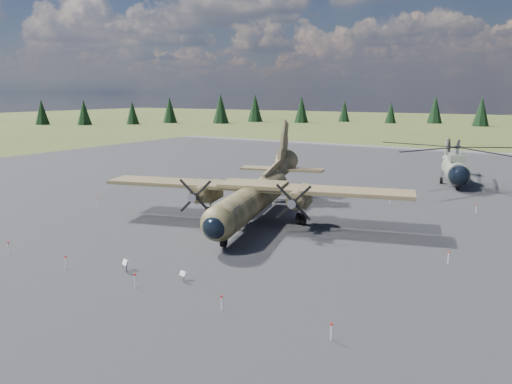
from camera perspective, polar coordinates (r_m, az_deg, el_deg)
The scene contains 8 objects.
ground at distance 40.99m, azimuth -2.25°, elevation -4.23°, with size 500.00×500.00×0.00m, color #4D5526.
apron at distance 49.39m, azimuth 4.15°, elevation -1.57°, with size 120.00×120.00×0.04m, color #555559.
transport_plane at distance 43.30m, azimuth 0.04°, elevation 0.02°, with size 26.22×23.44×8.72m.
helicopter_near at distance 63.89m, azimuth 21.91°, elevation 3.69°, with size 23.58×24.33×4.84m.
info_placard_left at distance 32.28m, azimuth -14.70°, elevation -7.92°, with size 0.56×0.38×0.81m.
info_placard_right at distance 30.00m, azimuth -8.34°, elevation -9.33°, with size 0.46×0.24×0.68m.
barrier_fence at distance 41.05m, azimuth -2.85°, elevation -3.48°, with size 33.12×29.62×0.85m.
treeline at distance 44.94m, azimuth 6.53°, elevation 3.25°, with size 315.36×324.72×10.87m.
Camera 1 is at (21.82, -32.93, 10.94)m, focal length 35.00 mm.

